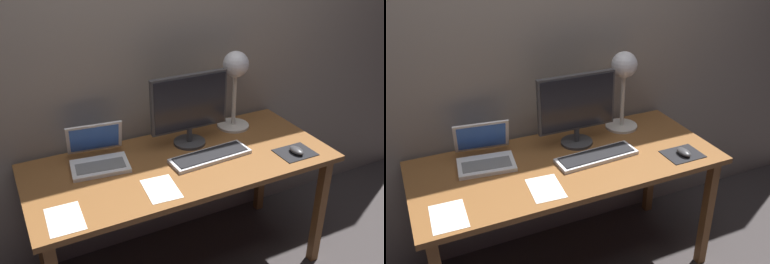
{
  "view_description": "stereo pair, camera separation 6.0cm",
  "coord_description": "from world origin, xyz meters",
  "views": [
    {
      "loc": [
        -0.82,
        -1.75,
        1.88
      ],
      "look_at": [
        0.04,
        -0.05,
        0.92
      ],
      "focal_mm": 40.14,
      "sensor_mm": 36.0,
      "label": 1
    },
    {
      "loc": [
        -0.77,
        -1.78,
        1.88
      ],
      "look_at": [
        0.04,
        -0.05,
        0.92
      ],
      "focal_mm": 40.14,
      "sensor_mm": 36.0,
      "label": 2
    }
  ],
  "objects": [
    {
      "name": "mousepad",
      "position": [
        0.58,
        -0.2,
        0.74
      ],
      "size": [
        0.2,
        0.16,
        0.0
      ],
      "primitive_type": "cube",
      "color": "black",
      "rests_on": "desk"
    },
    {
      "name": "desk_lamp",
      "position": [
        0.45,
        0.22,
        1.07
      ],
      "size": [
        0.19,
        0.19,
        0.47
      ],
      "color": "beige",
      "rests_on": "desk"
    },
    {
      "name": "keyboard_main",
      "position": [
        0.15,
        -0.05,
        0.75
      ],
      "size": [
        0.45,
        0.16,
        0.03
      ],
      "color": "silver",
      "rests_on": "desk"
    },
    {
      "name": "paper_sheet_by_keyboard",
      "position": [
        -0.2,
        -0.2,
        0.74
      ],
      "size": [
        0.16,
        0.22,
        0.0
      ],
      "primitive_type": "cube",
      "rotation": [
        0.0,
        0.0,
        -0.07
      ],
      "color": "white",
      "rests_on": "desk"
    },
    {
      "name": "paper_sheet_near_mouse",
      "position": [
        -0.65,
        -0.22,
        0.74
      ],
      "size": [
        0.16,
        0.22,
        0.0
      ],
      "primitive_type": "cube",
      "rotation": [
        0.0,
        0.0,
        -0.04
      ],
      "color": "white",
      "rests_on": "desk"
    },
    {
      "name": "mouse",
      "position": [
        0.58,
        -0.21,
        0.76
      ],
      "size": [
        0.06,
        0.1,
        0.03
      ],
      "primitive_type": "ellipsoid",
      "color": "#38383A",
      "rests_on": "mousepad"
    },
    {
      "name": "laptop",
      "position": [
        -0.39,
        0.18,
        0.8
      ],
      "size": [
        0.32,
        0.3,
        0.2
      ],
      "color": "silver",
      "rests_on": "desk"
    },
    {
      "name": "desk",
      "position": [
        0.0,
        0.0,
        0.66
      ],
      "size": [
        1.6,
        0.7,
        0.74
      ],
      "color": "brown",
      "rests_on": "ground"
    },
    {
      "name": "monitor",
      "position": [
        0.12,
        0.15,
        0.97
      ],
      "size": [
        0.44,
        0.18,
        0.41
      ],
      "color": "#38383A",
      "rests_on": "desk"
    },
    {
      "name": "back_wall",
      "position": [
        0.0,
        0.4,
        1.3
      ],
      "size": [
        4.8,
        0.06,
        2.6
      ],
      "primitive_type": "cube",
      "color": "gray",
      "rests_on": "ground"
    }
  ]
}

